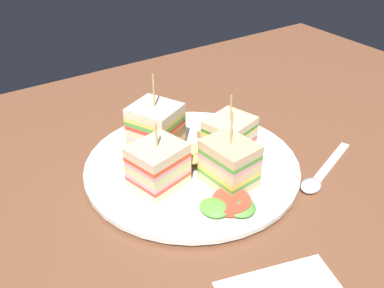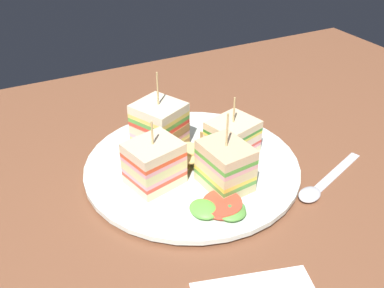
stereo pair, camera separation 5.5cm
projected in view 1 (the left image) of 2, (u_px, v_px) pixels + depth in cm
name	position (u px, v px, depth cm)	size (l,w,h in cm)	color
ground_plane	(192.00, 176.00, 57.63)	(120.67, 76.68, 1.80)	brown
plate	(192.00, 166.00, 56.73)	(28.43, 28.43, 1.23)	white
sandwich_wedge_0	(158.00, 166.00, 51.07)	(7.27, 6.61, 8.72)	beige
sandwich_wedge_1	(229.00, 163.00, 51.40)	(5.54, 6.68, 10.08)	#D3C388
sandwich_wedge_2	(227.00, 133.00, 58.37)	(7.37, 6.72, 8.29)	beige
sandwich_wedge_3	(156.00, 128.00, 57.79)	(7.80, 8.02, 11.13)	beige
chip_pile	(183.00, 155.00, 55.56)	(7.37, 7.48, 2.83)	#DCC764
salad_garnish	(231.00, 205.00, 48.45)	(7.11, 5.70, 1.35)	#5AAC51
spoon	(317.00, 178.00, 55.06)	(14.34, 6.66, 1.00)	silver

